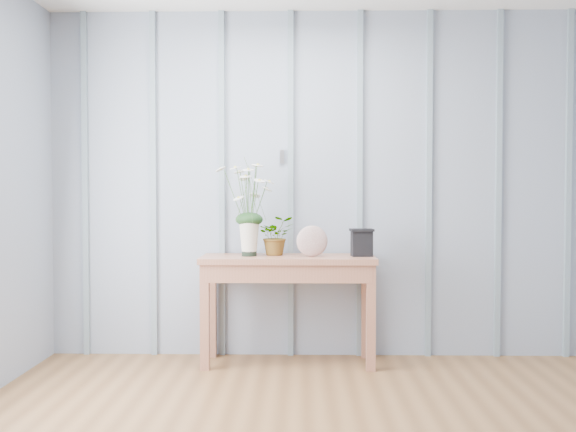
{
  "coord_description": "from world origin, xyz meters",
  "views": [
    {
      "loc": [
        -0.17,
        -2.65,
        1.19
      ],
      "look_at": [
        -0.26,
        1.94,
        1.03
      ],
      "focal_mm": 42.0,
      "sensor_mm": 36.0,
      "label": 1
    }
  ],
  "objects_px": {
    "sideboard": "(288,273)",
    "daisy_vase": "(249,197)",
    "felt_disc_vessel": "(312,241)",
    "carved_box": "(362,242)"
  },
  "relations": [
    {
      "from": "sideboard",
      "to": "daisy_vase",
      "type": "xyz_separation_m",
      "value": [
        -0.27,
        0.0,
        0.53
      ]
    },
    {
      "from": "sideboard",
      "to": "felt_disc_vessel",
      "type": "relative_size",
      "value": 5.59
    },
    {
      "from": "sideboard",
      "to": "felt_disc_vessel",
      "type": "xyz_separation_m",
      "value": [
        0.17,
        -0.04,
        0.22
      ]
    },
    {
      "from": "daisy_vase",
      "to": "carved_box",
      "type": "bearing_deg",
      "value": -0.65
    },
    {
      "from": "daisy_vase",
      "to": "felt_disc_vessel",
      "type": "xyz_separation_m",
      "value": [
        0.44,
        -0.05,
        -0.3
      ]
    },
    {
      "from": "carved_box",
      "to": "daisy_vase",
      "type": "bearing_deg",
      "value": 179.35
    },
    {
      "from": "daisy_vase",
      "to": "felt_disc_vessel",
      "type": "relative_size",
      "value": 3.05
    },
    {
      "from": "felt_disc_vessel",
      "to": "carved_box",
      "type": "distance_m",
      "value": 0.34
    },
    {
      "from": "carved_box",
      "to": "felt_disc_vessel",
      "type": "bearing_deg",
      "value": -173.61
    },
    {
      "from": "sideboard",
      "to": "carved_box",
      "type": "relative_size",
      "value": 6.3
    }
  ]
}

